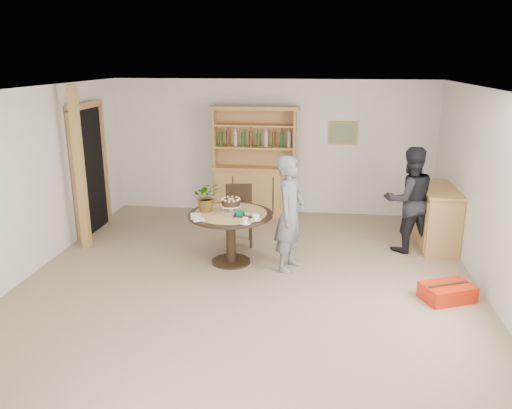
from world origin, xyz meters
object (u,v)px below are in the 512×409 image
object	(u,v)px
hutch	(255,179)
dining_table	(231,223)
dining_chair	(239,211)
adult_person	(409,200)
teen_boy	(290,214)
sideboard	(436,217)
red_suitcase	(447,292)

from	to	relation	value
hutch	dining_table	size ratio (longest dim) A/B	1.70
dining_chair	adult_person	size ratio (longest dim) A/B	0.58
dining_table	teen_boy	distance (m)	0.88
dining_chair	adult_person	distance (m)	2.62
dining_chair	teen_boy	world-z (taller)	teen_boy
sideboard	red_suitcase	size ratio (longest dim) A/B	1.77
teen_boy	adult_person	distance (m)	1.97
dining_table	teen_boy	world-z (taller)	teen_boy
dining_chair	red_suitcase	xyz separation A→B (m)	(2.86, -1.65, -0.43)
dining_chair	sideboard	bearing A→B (deg)	-4.41
teen_boy	adult_person	bearing A→B (deg)	-44.52
dining_chair	adult_person	world-z (taller)	adult_person
teen_boy	dining_table	bearing A→B (deg)	100.69
hutch	sideboard	world-z (taller)	hutch
dining_table	red_suitcase	world-z (taller)	dining_table
hutch	red_suitcase	xyz separation A→B (m)	(2.80, -3.17, -0.59)
sideboard	teen_boy	bearing A→B (deg)	-151.50
sideboard	adult_person	bearing A→B (deg)	-150.04
hutch	dining_table	bearing A→B (deg)	-91.05
dining_chair	adult_person	bearing A→B (deg)	-9.63
dining_table	hutch	bearing A→B (deg)	88.95
dining_table	teen_boy	size ratio (longest dim) A/B	0.74
sideboard	adult_person	size ratio (longest dim) A/B	0.78
dining_table	adult_person	size ratio (longest dim) A/B	0.74
dining_table	dining_chair	xyz separation A→B (m)	(-0.01, 0.83, -0.07)
dining_table	adult_person	xyz separation A→B (m)	(2.59, 0.83, 0.21)
dining_table	red_suitcase	xyz separation A→B (m)	(2.84, -0.82, -0.50)
adult_person	red_suitcase	xyz separation A→B (m)	(0.25, -1.65, -0.71)
teen_boy	adult_person	size ratio (longest dim) A/B	1.00
red_suitcase	hutch	bearing A→B (deg)	107.72
hutch	red_suitcase	size ratio (longest dim) A/B	2.87
dining_table	dining_chair	size ratio (longest dim) A/B	1.27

